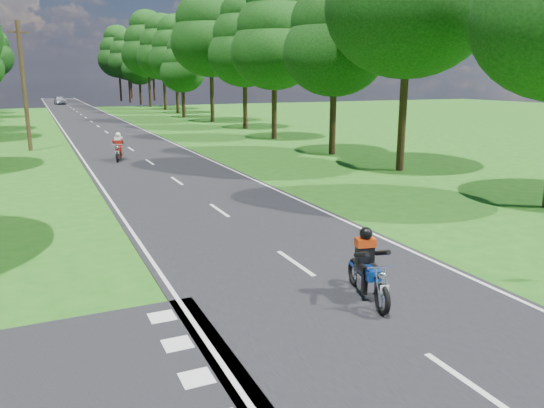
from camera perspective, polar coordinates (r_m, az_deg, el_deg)
name	(u,v)px	position (r m, az deg, el deg)	size (l,w,h in m)	color
ground	(336,292)	(11.95, 6.89, -9.37)	(160.00, 160.00, 0.00)	#1E5814
main_road	(91,122)	(59.84, -18.86, 8.38)	(7.00, 140.00, 0.02)	black
road_markings	(92,123)	(57.97, -18.80, 8.25)	(7.40, 140.00, 0.01)	silver
treeline	(89,46)	(69.91, -19.06, 15.78)	(40.00, 115.35, 14.78)	black
telegraph_pole	(24,86)	(37.38, -25.13, 11.42)	(1.20, 0.26, 8.00)	#382616
rider_near_blue	(368,265)	(11.38, 10.34, -6.44)	(0.61, 1.84, 1.54)	navy
rider_far_red	(118,147)	(31.22, -16.19, 5.96)	(0.63, 1.89, 1.58)	#AA160D
distant_car	(60,100)	(99.60, -21.86, 10.33)	(1.68, 4.18, 1.43)	#B1B2B8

